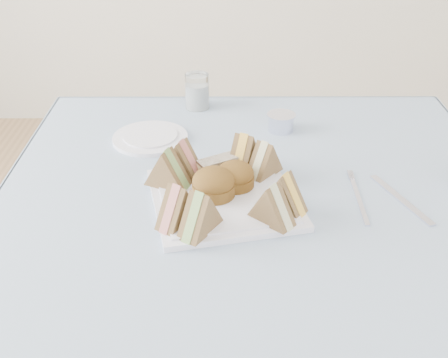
{
  "coord_description": "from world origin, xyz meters",
  "views": [
    {
      "loc": [
        -0.07,
        -0.9,
        1.33
      ],
      "look_at": [
        -0.06,
        -0.01,
        0.8
      ],
      "focal_mm": 45.0,
      "sensor_mm": 36.0,
      "label": 1
    }
  ],
  "objects": [
    {
      "name": "sandwich_fl_a",
      "position": [
        -0.15,
        -0.09,
        0.8
      ],
      "size": [
        0.08,
        0.09,
        0.08
      ],
      "primitive_type": null,
      "rotation": [
        0.0,
        0.0,
        0.96
      ],
      "color": "brown",
      "rests_on": "serving_plate"
    },
    {
      "name": "tablecloth",
      "position": [
        0.0,
        0.0,
        0.74
      ],
      "size": [
        1.02,
        1.02,
        0.01
      ],
      "primitive_type": "cube",
      "color": "#93B2CD",
      "rests_on": "table"
    },
    {
      "name": "water_glass",
      "position": [
        -0.13,
        0.44,
        0.79
      ],
      "size": [
        0.08,
        0.08,
        0.09
      ],
      "primitive_type": "cylinder",
      "rotation": [
        0.0,
        0.0,
        0.37
      ],
      "color": "white",
      "rests_on": "tablecloth"
    },
    {
      "name": "scone_left",
      "position": [
        -0.08,
        -0.01,
        0.79
      ],
      "size": [
        0.09,
        0.09,
        0.06
      ],
      "primitive_type": "cylinder",
      "rotation": [
        0.0,
        0.0,
        0.1
      ],
      "color": "brown",
      "rests_on": "serving_plate"
    },
    {
      "name": "knife",
      "position": [
        0.27,
        -0.0,
        0.75
      ],
      "size": [
        0.08,
        0.18,
        0.0
      ],
      "primitive_type": "cube",
      "rotation": [
        0.0,
        0.0,
        0.37
      ],
      "color": "silver",
      "rests_on": "tablecloth"
    },
    {
      "name": "sandwich_fl_b",
      "position": [
        -0.11,
        -0.12,
        0.8
      ],
      "size": [
        0.08,
        0.1,
        0.08
      ],
      "primitive_type": null,
      "rotation": [
        0.0,
        0.0,
        0.99
      ],
      "color": "brown",
      "rests_on": "serving_plate"
    },
    {
      "name": "sandwich_fr_b",
      "position": [
        0.02,
        -0.09,
        0.8
      ],
      "size": [
        0.09,
        0.09,
        0.07
      ],
      "primitive_type": null,
      "rotation": [
        0.0,
        0.0,
        -0.74
      ],
      "color": "brown",
      "rests_on": "serving_plate"
    },
    {
      "name": "sandwich_br_b",
      "position": [
        -0.02,
        0.1,
        0.8
      ],
      "size": [
        0.08,
        0.1,
        0.08
      ],
      "primitive_type": null,
      "rotation": [
        0.0,
        0.0,
        -2.04
      ],
      "color": "brown",
      "rests_on": "serving_plate"
    },
    {
      "name": "scone_right",
      "position": [
        -0.04,
        0.03,
        0.78
      ],
      "size": [
        0.1,
        0.1,
        0.05
      ],
      "primitive_type": "cylinder",
      "rotation": [
        0.0,
        0.0,
        0.58
      ],
      "color": "brown",
      "rests_on": "serving_plate"
    },
    {
      "name": "sandwich_bl_b",
      "position": [
        -0.15,
        0.07,
        0.8
      ],
      "size": [
        0.1,
        0.08,
        0.08
      ],
      "primitive_type": null,
      "rotation": [
        0.0,
        0.0,
        2.65
      ],
      "color": "brown",
      "rests_on": "serving_plate"
    },
    {
      "name": "sandwich_br_a",
      "position": [
        0.02,
        0.08,
        0.79
      ],
      "size": [
        0.08,
        0.09,
        0.07
      ],
      "primitive_type": null,
      "rotation": [
        0.0,
        0.0,
        -2.27
      ],
      "color": "brown",
      "rests_on": "serving_plate"
    },
    {
      "name": "sandwich_bl_a",
      "position": [
        -0.17,
        0.03,
        0.8
      ],
      "size": [
        0.1,
        0.08,
        0.08
      ],
      "primitive_type": null,
      "rotation": [
        0.0,
        0.0,
        2.7
      ],
      "color": "brown",
      "rests_on": "serving_plate"
    },
    {
      "name": "pastry_slice",
      "position": [
        -0.08,
        0.07,
        0.78
      ],
      "size": [
        0.09,
        0.07,
        0.04
      ],
      "primitive_type": "cube",
      "rotation": [
        0.0,
        0.0,
        0.52
      ],
      "color": "beige",
      "rests_on": "serving_plate"
    },
    {
      "name": "table",
      "position": [
        0.0,
        0.0,
        0.37
      ],
      "size": [
        0.9,
        0.9,
        0.74
      ],
      "primitive_type": "cube",
      "color": "brown",
      "rests_on": "floor"
    },
    {
      "name": "side_plate",
      "position": [
        -0.23,
        0.25,
        0.75
      ],
      "size": [
        0.21,
        0.21,
        0.01
      ],
      "primitive_type": "cylinder",
      "rotation": [
        0.0,
        0.0,
        0.28
      ],
      "color": "white",
      "rests_on": "tablecloth"
    },
    {
      "name": "fork",
      "position": [
        0.19,
        -0.01,
        0.75
      ],
      "size": [
        0.01,
        0.16,
        0.0
      ],
      "primitive_type": "cube",
      "rotation": [
        0.0,
        0.0,
        -0.03
      ],
      "color": "silver",
      "rests_on": "tablecloth"
    },
    {
      "name": "tea_strainer",
      "position": [
        0.07,
        0.3,
        0.77
      ],
      "size": [
        0.09,
        0.09,
        0.04
      ],
      "primitive_type": "cylinder",
      "rotation": [
        0.0,
        0.0,
        -0.36
      ],
      "color": "silver",
      "rests_on": "tablecloth"
    },
    {
      "name": "sandwich_fr_a",
      "position": [
        0.04,
        -0.05,
        0.8
      ],
      "size": [
        0.09,
        0.08,
        0.07
      ],
      "primitive_type": null,
      "rotation": [
        0.0,
        0.0,
        -0.64
      ],
      "color": "brown",
      "rests_on": "serving_plate"
    },
    {
      "name": "serving_plate",
      "position": [
        -0.06,
        -0.01,
        0.75
      ],
      "size": [
        0.32,
        0.32,
        0.01
      ],
      "primitive_type": "cube",
      "rotation": [
        0.0,
        0.0,
        0.22
      ],
      "color": "white",
      "rests_on": "tablecloth"
    }
  ]
}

